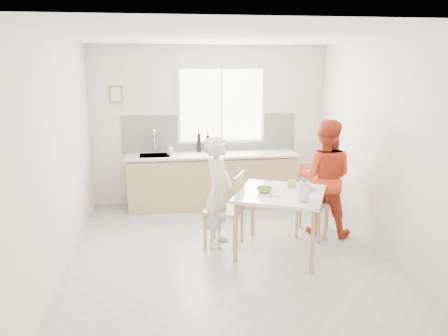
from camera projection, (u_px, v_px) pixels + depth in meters
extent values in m
plane|color=#B7B7B2|center=(229.00, 253.00, 5.66)|extent=(4.50, 4.50, 0.00)
plane|color=silver|center=(210.00, 126.00, 7.51)|extent=(4.00, 0.00, 4.00)
plane|color=silver|center=(274.00, 211.00, 3.17)|extent=(4.00, 0.00, 4.00)
plane|color=silver|center=(59.00, 156.00, 5.08)|extent=(0.00, 4.50, 4.50)
plane|color=silver|center=(383.00, 147.00, 5.61)|extent=(0.00, 4.50, 4.50)
plane|color=white|center=(229.00, 36.00, 5.03)|extent=(4.50, 4.50, 0.00)
cube|color=white|center=(221.00, 105.00, 7.44)|extent=(1.50, 0.03, 1.30)
cube|color=white|center=(222.00, 105.00, 7.42)|extent=(1.40, 0.02, 1.20)
cube|color=white|center=(222.00, 105.00, 7.42)|extent=(0.03, 0.03, 1.20)
cube|color=white|center=(210.00, 133.00, 7.53)|extent=(3.00, 0.02, 0.65)
cube|color=#5D9C47|center=(116.00, 94.00, 7.16)|extent=(0.22, 0.02, 0.28)
cube|color=beige|center=(116.00, 94.00, 7.15)|extent=(0.16, 0.01, 0.22)
cube|color=tan|center=(212.00, 182.00, 7.44)|extent=(2.80, 0.60, 0.86)
cube|color=#3F3326|center=(212.00, 203.00, 7.52)|extent=(2.80, 0.54, 0.10)
cube|color=silver|center=(212.00, 155.00, 7.33)|extent=(2.84, 0.64, 0.04)
cube|color=#A5A5AA|center=(155.00, 156.00, 7.20)|extent=(0.50, 0.40, 0.03)
cylinder|color=silver|center=(155.00, 143.00, 7.31)|extent=(0.02, 0.02, 0.36)
torus|color=silver|center=(154.00, 133.00, 7.20)|extent=(0.02, 0.18, 0.18)
cube|color=white|center=(281.00, 194.00, 5.52)|extent=(1.39, 1.39, 0.04)
cylinder|color=tan|center=(236.00, 234.00, 5.31)|extent=(0.05, 0.05, 0.75)
cylinder|color=tan|center=(253.00, 210.00, 6.17)|extent=(0.05, 0.05, 0.75)
cylinder|color=tan|center=(313.00, 243.00, 5.05)|extent=(0.05, 0.05, 0.75)
cylinder|color=tan|center=(319.00, 217.00, 5.91)|extent=(0.05, 0.05, 0.75)
cube|color=tan|center=(224.00, 210.00, 5.79)|extent=(0.61, 0.61, 0.04)
cube|color=tan|center=(239.00, 192.00, 5.67)|extent=(0.21, 0.42, 0.49)
cylinder|color=tan|center=(214.00, 222.00, 6.09)|extent=(0.04, 0.04, 0.47)
cylinder|color=tan|center=(205.00, 232.00, 5.72)|extent=(0.04, 0.04, 0.47)
cylinder|color=tan|center=(242.00, 225.00, 5.98)|extent=(0.04, 0.04, 0.47)
cylinder|color=tan|center=(234.00, 236.00, 5.61)|extent=(0.04, 0.04, 0.47)
cube|color=tan|center=(313.00, 201.00, 6.19)|extent=(0.61, 0.61, 0.04)
cube|color=tan|center=(315.00, 179.00, 6.32)|extent=(0.41, 0.21, 0.48)
cylinder|color=tan|center=(297.00, 222.00, 6.12)|extent=(0.04, 0.04, 0.47)
cylinder|color=tan|center=(325.00, 224.00, 6.01)|extent=(0.04, 0.04, 0.47)
cylinder|color=tan|center=(300.00, 213.00, 6.49)|extent=(0.04, 0.04, 0.47)
cylinder|color=tan|center=(327.00, 215.00, 6.38)|extent=(0.04, 0.04, 0.47)
imported|color=white|center=(218.00, 192.00, 5.76)|extent=(0.55, 0.64, 1.48)
imported|color=red|center=(324.00, 178.00, 6.14)|extent=(0.99, 0.90, 1.65)
imported|color=#73B62A|center=(264.00, 190.00, 5.51)|extent=(0.26, 0.26, 0.06)
imported|color=white|center=(307.00, 187.00, 5.65)|extent=(0.28, 0.28, 0.05)
cylinder|color=white|center=(304.00, 191.00, 5.13)|extent=(0.13, 0.13, 0.21)
cylinder|color=blue|center=(304.00, 181.00, 5.10)|extent=(0.04, 0.04, 0.03)
torus|color=white|center=(310.00, 189.00, 5.14)|extent=(0.10, 0.06, 0.10)
cube|color=#88BD2B|center=(292.00, 184.00, 5.73)|extent=(0.13, 0.13, 0.09)
cylinder|color=#A5A5AA|center=(271.00, 196.00, 5.33)|extent=(0.16, 0.02, 0.01)
cube|color=#9AC22C|center=(265.00, 153.00, 7.36)|extent=(0.38, 0.29, 0.01)
cylinder|color=black|center=(199.00, 143.00, 7.42)|extent=(0.07, 0.07, 0.32)
cylinder|color=black|center=(208.00, 144.00, 7.38)|extent=(0.07, 0.07, 0.30)
cylinder|color=brown|center=(223.00, 148.00, 7.36)|extent=(0.06, 0.06, 0.16)
imported|color=#999999|center=(170.00, 149.00, 7.25)|extent=(0.10, 0.10, 0.17)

